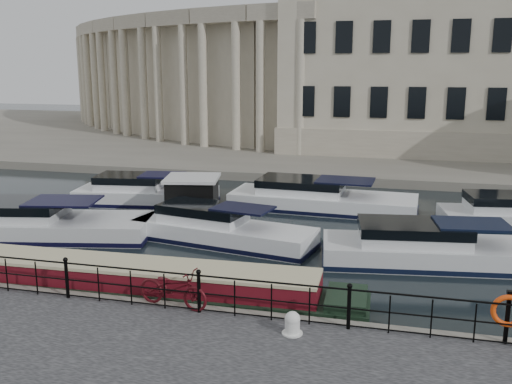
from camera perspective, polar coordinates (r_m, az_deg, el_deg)
ground_plane at (r=18.01m, az=-3.17°, el=-10.63°), size 160.00×160.00×0.00m
far_bank at (r=55.43m, az=9.02°, el=5.30°), size 120.00×42.00×0.55m
railing at (r=15.59m, az=-5.73°, el=-9.68°), size 24.14×0.14×1.22m
civic_building at (r=50.85m, az=7.67°, el=12.35°), size 53.55×31.84×16.85m
bicycle at (r=16.03m, az=-8.31°, el=-9.46°), size 2.22×1.09×1.12m
mooring_bollard at (r=14.52m, az=3.66°, el=-12.98°), size 0.52×0.52×0.59m
life_ring_post at (r=15.00m, az=23.94°, el=-10.89°), size 0.82×0.21×1.34m
narrowboat at (r=18.16m, az=-11.98°, el=-9.45°), size 14.24×2.31×1.52m
harbour_hut at (r=26.44m, az=-6.35°, el=-0.96°), size 3.74×3.32×2.20m
cabin_cruisers at (r=25.40m, az=0.54°, el=-2.80°), size 28.85×11.78×1.99m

